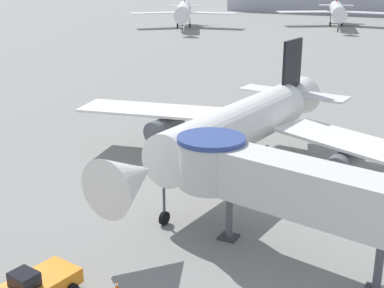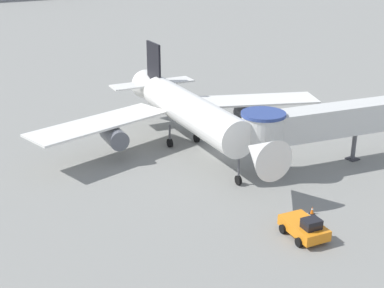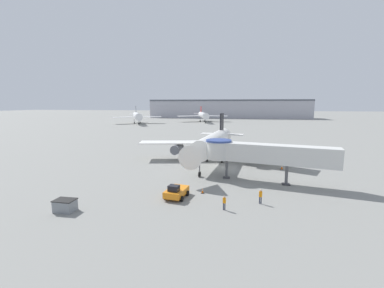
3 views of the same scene
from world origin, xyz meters
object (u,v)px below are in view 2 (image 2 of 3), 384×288
Objects in this scene: traffic_cone_near_nose at (312,210)px; main_airplane at (190,112)px; pushback_tug_orange at (305,227)px; jet_bridge at (322,122)px; traffic_cone_starboard_wing at (294,129)px.

main_airplane is at bearing 91.71° from traffic_cone_near_nose.
pushback_tug_orange is 3.86m from traffic_cone_near_nose.
traffic_cone_near_nose is at bearing -126.72° from jet_bridge.
main_airplane reaches higher than pushback_tug_orange.
jet_bridge is 28.58× the size of traffic_cone_near_nose.
main_airplane is 1.71× the size of jet_bridge.
main_airplane is at bearing 139.13° from jet_bridge.
main_airplane is 13.70m from traffic_cone_starboard_wing.
traffic_cone_starboard_wing is at bearing 50.89° from traffic_cone_near_nose.
traffic_cone_starboard_wing is at bearing 71.65° from jet_bridge.
traffic_cone_near_nose is 19.82m from traffic_cone_starboard_wing.
main_airplane is 17.85m from traffic_cone_near_nose.
traffic_cone_starboard_wing is (15.59, 17.64, -0.40)m from pushback_tug_orange.
traffic_cone_near_nose is (0.52, -17.43, -3.81)m from main_airplane.
jet_bridge is at bearing 41.94° from traffic_cone_near_nose.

